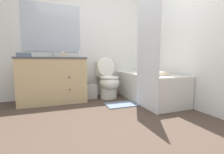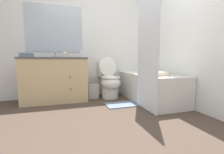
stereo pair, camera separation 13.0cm
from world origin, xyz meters
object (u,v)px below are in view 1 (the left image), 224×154
at_px(soap_dispenser, 79,54).
at_px(bath_mat, 122,104).
at_px(wastebasket, 92,91).
at_px(sink_faucet, 53,56).
at_px(tissue_box, 63,55).
at_px(toilet, 108,82).
at_px(bathtub, 148,86).
at_px(hand_towel_folded, 24,55).
at_px(bath_towel_folded, 156,74).
at_px(vanity_cabinet, 54,79).

bearing_deg(soap_dispenser, bath_mat, -47.30).
bearing_deg(wastebasket, soap_dispenser, 168.63).
distance_m(sink_faucet, tissue_box, 0.22).
distance_m(toilet, bathtub, 0.81).
relative_size(bathtub, hand_towel_folded, 7.56).
distance_m(toilet, bath_towel_folded, 1.03).
xyz_separation_m(bathtub, soap_dispenser, (-1.25, 0.53, 0.64)).
bearing_deg(toilet, tissue_box, 173.42).
bearing_deg(wastebasket, bath_mat, -57.64).
xyz_separation_m(vanity_cabinet, toilet, (1.05, -0.06, -0.08)).
height_order(sink_faucet, tissue_box, sink_faucet).
xyz_separation_m(wastebasket, tissue_box, (-0.53, 0.04, 0.73)).
xyz_separation_m(tissue_box, bath_mat, (0.94, -0.68, -0.87)).
bearing_deg(tissue_box, soap_dispenser, 1.71).
xyz_separation_m(vanity_cabinet, bath_mat, (1.12, -0.63, -0.42)).
height_order(vanity_cabinet, hand_towel_folded, hand_towel_folded).
bearing_deg(soap_dispenser, toilet, -10.95).
height_order(toilet, tissue_box, tissue_box).
bearing_deg(hand_towel_folded, sink_faucet, 36.91).
bearing_deg(soap_dispenser, sink_faucet, 165.78).
xyz_separation_m(sink_faucet, tissue_box, (0.18, -0.13, 0.01)).
relative_size(wastebasket, bath_towel_folded, 0.93).
height_order(bathtub, hand_towel_folded, hand_towel_folded).
bearing_deg(tissue_box, bath_towel_folded, -32.60).
xyz_separation_m(vanity_cabinet, hand_towel_folded, (-0.44, -0.15, 0.44)).
height_order(sink_faucet, bath_mat, sink_faucet).
relative_size(toilet, tissue_box, 5.85).
xyz_separation_m(wastebasket, soap_dispenser, (-0.23, 0.05, 0.76)).
height_order(sink_faucet, bath_towel_folded, sink_faucet).
distance_m(vanity_cabinet, hand_towel_folded, 0.64).
height_order(tissue_box, soap_dispenser, soap_dispenser).
bearing_deg(bath_towel_folded, bathtub, 74.64).
bearing_deg(hand_towel_folded, vanity_cabinet, 19.28).
distance_m(sink_faucet, soap_dispenser, 0.50).
xyz_separation_m(bathtub, tissue_box, (-1.56, 0.52, 0.61)).
height_order(sink_faucet, wastebasket, sink_faucet).
bearing_deg(sink_faucet, wastebasket, -13.32).
xyz_separation_m(sink_faucet, hand_towel_folded, (-0.44, -0.33, -0.00)).
bearing_deg(tissue_box, bath_mat, -35.81).
bearing_deg(bath_towel_folded, soap_dispenser, 140.71).
height_order(soap_dispenser, bath_towel_folded, soap_dispenser).
bearing_deg(bathtub, sink_faucet, 159.35).
bearing_deg(tissue_box, sink_faucet, 143.68).
relative_size(vanity_cabinet, sink_faucet, 8.19).
bearing_deg(toilet, hand_towel_folded, -176.26).
bearing_deg(wastebasket, vanity_cabinet, -179.38).
relative_size(hand_towel_folded, bath_mat, 0.35).
xyz_separation_m(soap_dispenser, bath_mat, (0.63, -0.69, -0.90)).
height_order(sink_faucet, bathtub, sink_faucet).
relative_size(soap_dispenser, hand_towel_folded, 0.83).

